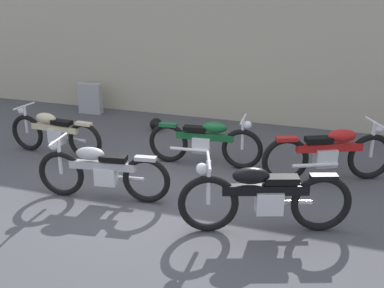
{
  "coord_description": "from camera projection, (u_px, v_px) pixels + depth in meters",
  "views": [
    {
      "loc": [
        2.55,
        -5.72,
        3.04
      ],
      "look_at": [
        0.22,
        0.92,
        0.55
      ],
      "focal_mm": 43.31,
      "sensor_mm": 36.0,
      "label": 1
    }
  ],
  "objects": [
    {
      "name": "ground_plane",
      "position": [
        158.0,
        196.0,
        6.9
      ],
      "size": [
        40.0,
        40.0,
        0.0
      ],
      "primitive_type": "plane",
      "color": "#47474C"
    },
    {
      "name": "building_wall",
      "position": [
        234.0,
        46.0,
        10.24
      ],
      "size": [
        18.0,
        0.3,
        3.35
      ],
      "primitive_type": "cube",
      "color": "#B2A893",
      "rests_on": "ground_plane"
    },
    {
      "name": "stone_marker",
      "position": [
        90.0,
        99.0,
        11.12
      ],
      "size": [
        0.57,
        0.25,
        0.73
      ],
      "primitive_type": "cube",
      "rotation": [
        0.0,
        0.0,
        0.08
      ],
      "color": "#9E9EA3",
      "rests_on": "ground_plane"
    },
    {
      "name": "helmet",
      "position": [
        156.0,
        124.0,
        9.88
      ],
      "size": [
        0.28,
        0.28,
        0.28
      ],
      "primitive_type": "sphere",
      "color": "black",
      "rests_on": "ground_plane"
    },
    {
      "name": "motorcycle_green",
      "position": [
        206.0,
        142.0,
        7.93
      ],
      "size": [
        2.01,
        0.56,
        0.9
      ],
      "rotation": [
        0.0,
        0.0,
        0.08
      ],
      "color": "black",
      "rests_on": "ground_plane"
    },
    {
      "name": "motorcycle_black",
      "position": [
        264.0,
        197.0,
        5.81
      ],
      "size": [
        2.1,
        0.96,
        0.99
      ],
      "rotation": [
        0.0,
        0.0,
        3.49
      ],
      "color": "black",
      "rests_on": "ground_plane"
    },
    {
      "name": "motorcycle_cream",
      "position": [
        54.0,
        132.0,
        8.44
      ],
      "size": [
        1.96,
        0.55,
        0.88
      ],
      "rotation": [
        0.0,
        0.0,
        3.1
      ],
      "color": "black",
      "rests_on": "ground_plane"
    },
    {
      "name": "motorcycle_red",
      "position": [
        330.0,
        153.0,
        7.3
      ],
      "size": [
        1.99,
        1.09,
        0.97
      ],
      "rotation": [
        0.0,
        0.0,
        0.45
      ],
      "color": "black",
      "rests_on": "ground_plane"
    },
    {
      "name": "motorcycle_silver",
      "position": [
        102.0,
        171.0,
        6.7
      ],
      "size": [
        1.99,
        0.61,
        0.9
      ],
      "rotation": [
        0.0,
        0.0,
        3.3
      ],
      "color": "black",
      "rests_on": "ground_plane"
    }
  ]
}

